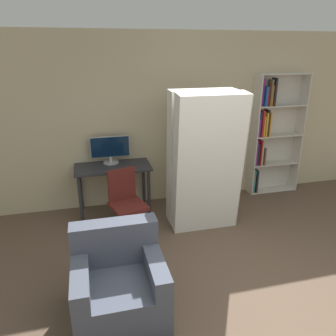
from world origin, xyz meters
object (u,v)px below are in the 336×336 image
(office_chair, at_px, (127,209))
(mattress_near, at_px, (208,165))
(bookshelf, at_px, (270,134))
(mattress_far, at_px, (200,158))
(monitor, at_px, (110,149))
(armchair, at_px, (119,283))

(office_chair, height_order, mattress_near, mattress_near)
(bookshelf, relative_size, mattress_far, 1.07)
(mattress_near, bearing_deg, mattress_far, 90.00)
(bookshelf, height_order, mattress_far, bookshelf)
(monitor, xyz_separation_m, office_chair, (0.12, -0.83, -0.63))
(monitor, distance_m, bookshelf, 2.73)
(monitor, relative_size, mattress_far, 0.31)
(office_chair, xyz_separation_m, mattress_near, (1.10, -0.16, 0.61))
(mattress_near, bearing_deg, office_chair, 171.79)
(mattress_near, height_order, armchair, mattress_near)
(mattress_near, relative_size, armchair, 2.28)
(office_chair, relative_size, armchair, 1.07)
(office_chair, bearing_deg, mattress_far, 8.25)
(monitor, relative_size, mattress_near, 0.31)
(mattress_near, bearing_deg, armchair, -137.26)
(mattress_near, distance_m, armchair, 1.97)
(monitor, relative_size, bookshelf, 0.29)
(monitor, bearing_deg, office_chair, -81.69)
(office_chair, relative_size, mattress_near, 0.47)
(office_chair, height_order, bookshelf, bookshelf)
(monitor, distance_m, mattress_far, 1.39)
(monitor, xyz_separation_m, mattress_near, (1.22, -0.99, -0.03))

